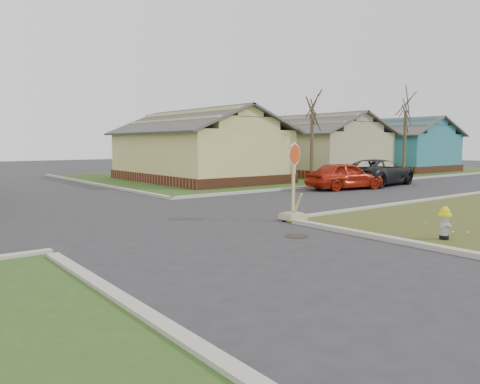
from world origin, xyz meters
TOP-DOWN VIEW (x-y plane):
  - ground at (0.00, 0.00)m, footprint 120.00×120.00m
  - verge_far_right at (22.00, 18.00)m, footprint 37.00×19.00m
  - curbs at (0.00, 5.00)m, footprint 80.00×40.00m
  - manhole at (2.20, -0.50)m, footprint 0.64×0.64m
  - side_house_yellow at (10.00, 16.50)m, footprint 7.60×11.60m
  - side_house_tan at (20.00, 16.50)m, footprint 7.60×11.60m
  - side_house_teal at (30.00, 16.50)m, footprint 7.60×11.60m
  - tree_mid_right at (14.00, 10.20)m, footprint 0.22×0.22m
  - tree_far_right at (24.00, 10.50)m, footprint 0.22×0.22m
  - fire_hydrant at (4.68, -3.21)m, footprint 0.31×0.31m
  - stop_sign at (3.87, 1.35)m, footprint 0.69×0.67m
  - red_sedan at (13.12, 6.96)m, footprint 4.54×2.52m
  - dark_pickup at (16.63, 7.40)m, footprint 5.74×3.25m

SIDE VIEW (x-z plane):
  - ground at x=0.00m, z-range 0.00..0.00m
  - curbs at x=0.00m, z-range -0.06..0.06m
  - manhole at x=2.20m, z-range 0.00..0.01m
  - verge_far_right at x=22.00m, z-range 0.00..0.05m
  - fire_hydrant at x=4.68m, z-range 0.09..0.93m
  - stop_sign at x=3.87m, z-range -0.64..1.78m
  - red_sedan at x=13.12m, z-range 0.00..1.46m
  - dark_pickup at x=16.63m, z-range 0.00..1.51m
  - tree_mid_right at x=14.00m, z-range 0.05..4.25m
  - side_house_yellow at x=10.00m, z-range -0.16..4.54m
  - side_house_tan at x=20.00m, z-range -0.16..4.54m
  - side_house_teal at x=30.00m, z-range -0.16..4.54m
  - tree_far_right at x=24.00m, z-range 0.05..4.81m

